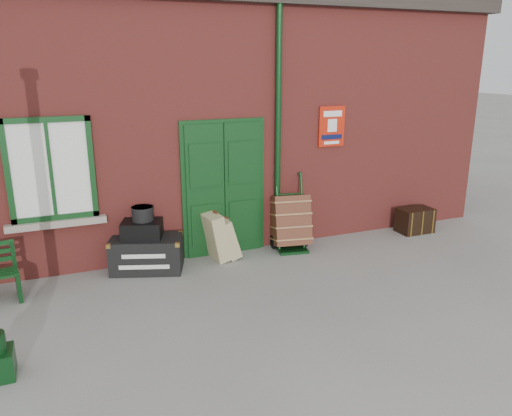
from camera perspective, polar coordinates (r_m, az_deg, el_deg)
ground at (r=7.43m, az=2.33°, el=-8.58°), size 80.00×80.00×0.00m
station_building at (r=10.06m, az=-5.92°, el=10.75°), size 10.30×4.30×4.36m
houdini_trunk at (r=7.95m, az=-12.37°, el=-5.13°), size 1.21×0.91×0.54m
strongbox at (r=7.80m, az=-12.91°, el=-2.41°), size 0.70×0.60×0.27m
hatbox at (r=7.76m, az=-12.84°, el=-0.63°), size 0.41×0.41×0.22m
suitcase_back at (r=8.18m, az=-4.72°, el=-3.21°), size 0.42×0.59×0.79m
suitcase_front at (r=8.25m, az=-3.52°, el=-3.41°), size 0.44×0.54×0.69m
porter_trolley at (r=8.61m, az=3.95°, el=-1.51°), size 0.73×0.77×1.28m
dark_trunk at (r=9.97m, az=17.70°, el=-1.34°), size 0.64×0.42×0.46m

